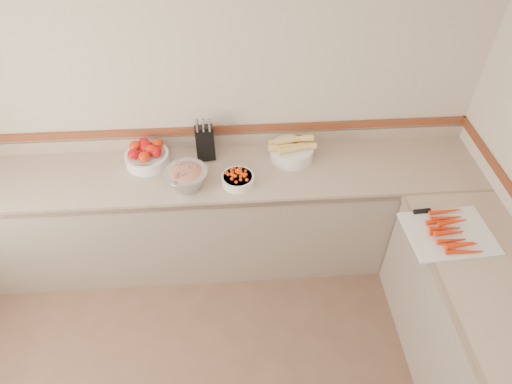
{
  "coord_description": "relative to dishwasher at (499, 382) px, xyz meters",
  "views": [
    {
      "loc": [
        0.21,
        -0.8,
        3.07
      ],
      "look_at": [
        0.35,
        1.35,
        1.0
      ],
      "focal_mm": 32.0,
      "sensor_mm": 36.0,
      "label": 1
    }
  ],
  "objects": [
    {
      "name": "knife_block",
      "position": [
        -1.68,
        1.62,
        0.6
      ],
      "size": [
        0.15,
        0.17,
        0.33
      ],
      "color": "black",
      "rests_on": "counter_back"
    },
    {
      "name": "cherry_tomato_bowl",
      "position": [
        -1.46,
        1.31,
        0.51
      ],
      "size": [
        0.23,
        0.23,
        0.12
      ],
      "color": "white",
      "rests_on": "counter_back"
    },
    {
      "name": "back_wall",
      "position": [
        -1.69,
        1.75,
        0.87
      ],
      "size": [
        4.0,
        0.0,
        4.0
      ],
      "primitive_type": "plane",
      "rotation": [
        1.57,
        0.0,
        0.0
      ],
      "color": "beige",
      "rests_on": "ground_plane"
    },
    {
      "name": "dishwasher",
      "position": [
        0.0,
        0.0,
        0.0
      ],
      "size": [
        0.63,
        0.6,
        0.84
      ],
      "color": "white",
      "rests_on": "ground_plane"
    },
    {
      "name": "tomato_bowl",
      "position": [
        -2.11,
        1.57,
        0.54
      ],
      "size": [
        0.32,
        0.32,
        0.16
      ],
      "color": "white",
      "rests_on": "counter_back"
    },
    {
      "name": "cutting_board",
      "position": [
        -0.16,
        0.74,
        0.49
      ],
      "size": [
        0.55,
        0.44,
        0.08
      ],
      "color": "white",
      "rests_on": "counter_right"
    },
    {
      "name": "counter_back",
      "position": [
        -1.69,
        1.43,
        0.02
      ],
      "size": [
        4.0,
        0.65,
        1.08
      ],
      "color": "tan",
      "rests_on": "ground_plane"
    },
    {
      "name": "rhubarb_bowl",
      "position": [
        -1.81,
        1.29,
        0.56
      ],
      "size": [
        0.3,
        0.3,
        0.17
      ],
      "color": "#B2B2BA",
      "rests_on": "counter_back"
    },
    {
      "name": "corn_bowl",
      "position": [
        -1.05,
        1.56,
        0.54
      ],
      "size": [
        0.36,
        0.32,
        0.19
      ],
      "color": "white",
      "rests_on": "counter_back"
    }
  ]
}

